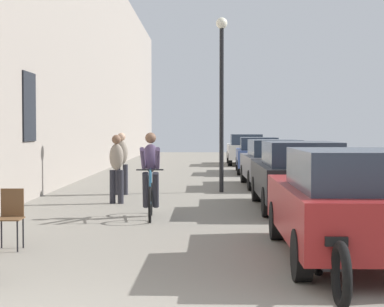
% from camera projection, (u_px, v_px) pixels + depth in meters
% --- Properties ---
extents(building_facade_left, '(0.54, 68.00, 9.18)m').
position_uv_depth(building_facade_left, '(51.00, 35.00, 18.92)').
color(building_facade_left, gray).
rests_on(building_facade_left, ground_plane).
extents(cafe_chair_mid_toward_street, '(0.39, 0.39, 0.89)m').
position_uv_depth(cafe_chair_mid_toward_street, '(11.00, 214.00, 9.38)').
color(cafe_chair_mid_toward_street, black).
rests_on(cafe_chair_mid_toward_street, ground_plane).
extents(cyclist_on_bicycle, '(0.52, 1.76, 1.74)m').
position_uv_depth(cyclist_on_bicycle, '(151.00, 177.00, 12.73)').
color(cyclist_on_bicycle, black).
rests_on(cyclist_on_bicycle, ground_plane).
extents(pedestrian_near, '(0.37, 0.29, 1.64)m').
position_uv_depth(pedestrian_near, '(117.00, 165.00, 15.13)').
color(pedestrian_near, '#26262D').
rests_on(pedestrian_near, ground_plane).
extents(pedestrian_mid, '(0.36, 0.27, 1.68)m').
position_uv_depth(pedestrian_mid, '(122.00, 160.00, 17.17)').
color(pedestrian_mid, '#26262D').
rests_on(pedestrian_mid, ground_plane).
extents(street_lamp, '(0.32, 0.32, 4.90)m').
position_uv_depth(street_lamp, '(222.00, 82.00, 17.79)').
color(street_lamp, black).
rests_on(street_lamp, ground_plane).
extents(parked_car_nearest, '(1.84, 4.27, 1.51)m').
position_uv_depth(parked_car_nearest, '(347.00, 202.00, 8.63)').
color(parked_car_nearest, maroon).
rests_on(parked_car_nearest, ground_plane).
extents(parked_car_second, '(1.81, 4.25, 1.51)m').
position_uv_depth(parked_car_second, '(298.00, 174.00, 14.03)').
color(parked_car_second, black).
rests_on(parked_car_second, ground_plane).
extents(parked_car_third, '(1.78, 4.12, 1.46)m').
position_uv_depth(parked_car_third, '(273.00, 162.00, 19.54)').
color(parked_car_third, '#595960').
rests_on(parked_car_third, ground_plane).
extents(parked_car_fourth, '(1.84, 4.13, 1.45)m').
position_uv_depth(parked_car_fourth, '(258.00, 155.00, 25.68)').
color(parked_car_fourth, '#384C84').
rests_on(parked_car_fourth, ground_plane).
extents(parked_car_fifth, '(1.88, 4.33, 1.53)m').
position_uv_depth(parked_car_fifth, '(246.00, 149.00, 31.86)').
color(parked_car_fifth, beige).
rests_on(parked_car_fifth, ground_plane).
extents(parked_motorcycle, '(0.62, 2.15, 0.92)m').
position_uv_depth(parked_motorcycle, '(328.00, 252.00, 7.09)').
color(parked_motorcycle, black).
rests_on(parked_motorcycle, ground_plane).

